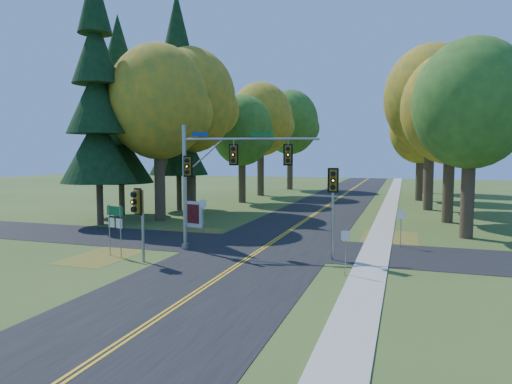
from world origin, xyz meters
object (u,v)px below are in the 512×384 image
(east_signal_pole, at_px, (333,191))
(route_sign_cluster, at_px, (115,220))
(traffic_mast, at_px, (218,170))
(info_kiosk, at_px, (194,214))

(east_signal_pole, relative_size, route_sign_cluster, 1.72)
(route_sign_cluster, bearing_deg, traffic_mast, 52.36)
(traffic_mast, distance_m, route_sign_cluster, 6.13)
(traffic_mast, distance_m, info_kiosk, 8.92)
(route_sign_cluster, bearing_deg, east_signal_pole, 29.86)
(traffic_mast, distance_m, east_signal_pole, 6.65)
(east_signal_pole, bearing_deg, info_kiosk, 138.47)
(east_signal_pole, distance_m, route_sign_cluster, 11.48)
(route_sign_cluster, distance_m, info_kiosk, 9.93)
(traffic_mast, xyz_separation_m, east_signal_pole, (6.55, -0.66, -0.95))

